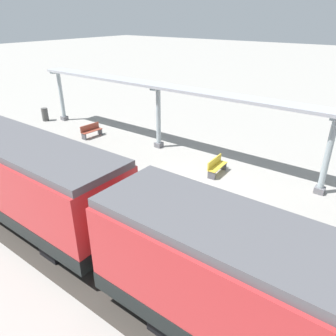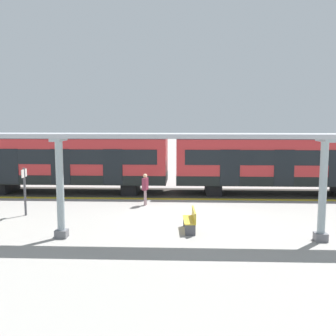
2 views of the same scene
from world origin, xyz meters
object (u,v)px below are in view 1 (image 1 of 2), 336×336
(canopy_pillar_second, at_px, (328,156))
(canopy_pillar_fourth, at_px, (61,96))
(canopy_pillar_third, at_px, (158,118))
(passenger_waiting_near_edge, at_px, (211,211))
(bench_near_end, at_px, (216,166))
(train_far_carriage, at_px, (8,171))
(bench_mid_platform, at_px, (91,131))
(trash_bin, at_px, (45,114))

(canopy_pillar_second, relative_size, canopy_pillar_fourth, 1.00)
(canopy_pillar_third, relative_size, passenger_waiting_near_edge, 2.30)
(canopy_pillar_second, distance_m, bench_near_end, 5.19)
(train_far_carriage, relative_size, bench_mid_platform, 7.82)
(canopy_pillar_fourth, distance_m, bench_near_end, 14.32)
(canopy_pillar_third, relative_size, bench_mid_platform, 2.45)
(train_far_carriage, distance_m, bench_near_end, 9.71)
(canopy_pillar_third, height_order, passenger_waiting_near_edge, canopy_pillar_third)
(bench_near_end, height_order, trash_bin, trash_bin)
(canopy_pillar_third, distance_m, bench_mid_platform, 5.19)
(canopy_pillar_fourth, distance_m, bench_mid_platform, 5.06)
(canopy_pillar_third, relative_size, bench_near_end, 2.45)
(train_far_carriage, xyz_separation_m, bench_near_end, (8.08, -5.20, -1.38))
(bench_mid_platform, distance_m, passenger_waiting_near_edge, 12.62)
(passenger_waiting_near_edge, bearing_deg, canopy_pillar_second, -24.21)
(bench_mid_platform, xyz_separation_m, trash_bin, (0.29, 5.68, 0.05))
(canopy_pillar_second, bearing_deg, passenger_waiting_near_edge, 155.79)
(trash_bin, bearing_deg, bench_mid_platform, -92.93)
(canopy_pillar_second, relative_size, passenger_waiting_near_edge, 2.30)
(trash_bin, bearing_deg, canopy_pillar_second, -87.13)
(bench_near_end, xyz_separation_m, bench_mid_platform, (-0.16, 9.52, 0.00))
(canopy_pillar_second, relative_size, canopy_pillar_third, 1.00)
(passenger_waiting_near_edge, bearing_deg, trash_bin, 74.85)
(bench_near_end, xyz_separation_m, trash_bin, (0.13, 15.20, 0.05))
(bench_mid_platform, distance_m, trash_bin, 5.69)
(canopy_pillar_second, height_order, bench_near_end, canopy_pillar_second)
(train_far_carriage, relative_size, canopy_pillar_third, 3.19)
(canopy_pillar_fourth, bearing_deg, canopy_pillar_second, -90.00)
(canopy_pillar_second, bearing_deg, bench_near_end, 103.21)
(canopy_pillar_fourth, height_order, passenger_waiting_near_edge, canopy_pillar_fourth)
(train_far_carriage, relative_size, canopy_pillar_second, 3.19)
(bench_near_end, bearing_deg, trash_bin, 89.49)
(bench_mid_platform, xyz_separation_m, passenger_waiting_near_edge, (-4.44, -11.80, 0.57))
(canopy_pillar_third, bearing_deg, bench_near_end, -103.60)
(canopy_pillar_third, distance_m, canopy_pillar_fourth, 9.49)
(canopy_pillar_fourth, distance_m, trash_bin, 1.99)
(train_far_carriage, distance_m, trash_bin, 13.01)
(train_far_carriage, bearing_deg, canopy_pillar_third, -3.06)
(trash_bin, distance_m, passenger_waiting_near_edge, 18.11)
(bench_near_end, distance_m, trash_bin, 15.21)
(canopy_pillar_second, bearing_deg, canopy_pillar_fourth, 90.00)
(passenger_waiting_near_edge, bearing_deg, train_far_carriage, 114.96)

